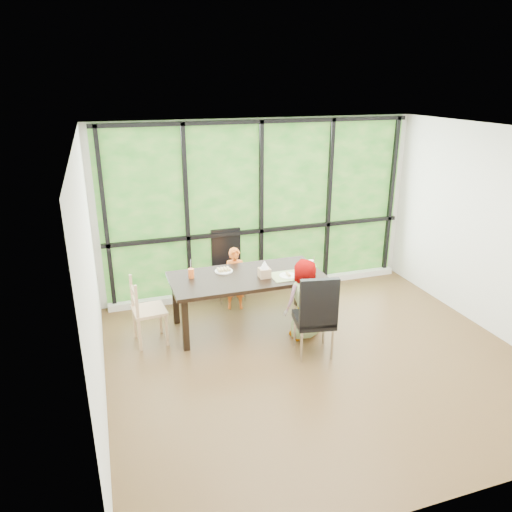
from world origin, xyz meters
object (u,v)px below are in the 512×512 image
Objects in this scene: child_toddler at (235,279)px; green_cup at (313,270)px; plate_near at (288,276)px; dining_table at (247,301)px; tissue_box at (264,273)px; chair_interior_leather at (314,314)px; plate_far at (224,271)px; chair_end_beech at (149,310)px; orange_cup at (191,273)px; child_older at (303,300)px; chair_window_leather at (229,266)px; white_mug at (311,263)px.

child_toddler reaches higher than green_cup.
green_cup is at bearing -7.58° from plate_near.
tissue_box reaches higher than dining_table.
chair_interior_leather is 0.80m from green_cup.
green_cup is at bearing -23.07° from plate_far.
plate_near is (1.83, -0.18, 0.31)m from chair_end_beech.
green_cup reaches higher than orange_cup.
chair_end_beech is 1.45m from child_toddler.
chair_interior_leather is 2.09m from chair_end_beech.
tissue_box is at bearing -37.79° from plate_far.
orange_cup is at bearing 162.78° from tissue_box.
child_older is (0.04, 0.41, 0.00)m from chair_interior_leather.
chair_window_leather is at bearing 89.48° from dining_table.
chair_end_beech reaches higher than plate_near.
chair_window_leather is at bearing 69.15° from plate_far.
chair_window_leather reaches higher than green_cup.
plate_near is at bearing -29.03° from plate_far.
chair_interior_leather is at bearing -40.42° from orange_cup.
tissue_box is (0.20, -1.06, 0.27)m from chair_window_leather.
chair_end_beech is 1.87m from plate_near.
chair_end_beech reaches higher than tissue_box.
chair_window_leather is 1.15× the size of child_toddler.
child_older is 4.41× the size of plate_far.
white_mug is (0.43, 0.23, 0.04)m from plate_near.
orange_cup is at bearing 163.88° from plate_near.
chair_end_beech is (-1.32, -0.03, 0.08)m from dining_table.
orange_cup reaches higher than white_mug.
child_older is at bearing -109.75° from chair_end_beech.
chair_interior_leather is 1.71m from orange_cup.
child_toddler is 0.52m from plate_far.
chair_interior_leather is at bearing -73.92° from chair_window_leather.
child_older is at bearing -121.78° from white_mug.
child_toddler reaches higher than white_mug.
green_cup is at bearing -30.35° from child_toddler.
child_toddler reaches higher than plate_near.
orange_cup is 0.85× the size of tissue_box.
child_toddler is 0.87× the size of child_older.
tissue_box is (-0.65, 0.12, -0.00)m from green_cup.
white_mug is (0.35, 0.56, 0.25)m from child_older.
tissue_box is (-0.74, -0.16, 0.02)m from white_mug.
tissue_box is (-0.36, 0.81, 0.27)m from chair_interior_leather.
orange_cup is (-1.32, 0.69, 0.27)m from child_older.
chair_interior_leather is 1.07m from white_mug.
dining_table is 22.44× the size of white_mug.
child_older reaches higher than chair_interior_leather.
plate_far is 1.68× the size of tissue_box.
tissue_box is (0.21, -0.71, 0.34)m from child_toddler.
chair_end_beech is at bearing 174.21° from green_cup.
child_older reaches higher than plate_near.
chair_end_beech is 0.96× the size of child_toddler.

